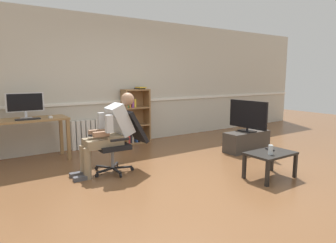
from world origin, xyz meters
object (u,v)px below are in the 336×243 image
Objects in this scene: imac_monitor at (25,103)px; computer_mouse at (50,117)px; office_chair at (122,138)px; drinking_glass at (271,150)px; tv_stand at (247,141)px; bookshelf at (134,117)px; tv_screen at (248,115)px; radiator at (93,134)px; spare_remote at (270,149)px; person_seated at (110,131)px; coffee_table at (270,156)px; computer_desk at (30,125)px; keyboard at (28,119)px.

imac_monitor reaches higher than computer_mouse.
office_chair is 7.01× the size of drinking_glass.
tv_stand is (3.69, -1.65, -0.82)m from imac_monitor.
bookshelf is at bearing 128.98° from tv_stand.
bookshelf is 1.40× the size of tv_screen.
tv_screen reaches higher than radiator.
office_chair is at bearing -33.14° from spare_remote.
person_seated is 1.75× the size of coffee_table.
keyboard is at bearing -107.73° from computer_desk.
computer_mouse is 3.65m from tv_screen.
coffee_table is (1.62, -1.52, -0.19)m from office_chair.
bookshelf is at bearing 11.18° from keyboard.
imac_monitor reaches higher than keyboard.
tv_screen is at bearing 86.35° from person_seated.
radiator reaches higher than coffee_table.
imac_monitor is 5.99× the size of computer_mouse.
office_chair is at bearing 136.84° from coffee_table.
bookshelf reaches higher than office_chair.
person_seated is 1.38× the size of tv_screen.
person_seated is (0.58, -1.19, -0.12)m from computer_mouse.
computer_desk is 8.09× the size of spare_remote.
tv_screen is 1.62m from coffee_table.
keyboard is at bearing 158.82° from tv_stand.
keyboard reaches higher than spare_remote.
office_chair is (0.77, -1.19, -0.25)m from computer_mouse.
tv_stand is (2.76, -0.27, -0.46)m from person_seated.
coffee_table is at bearing -79.87° from bookshelf.
imac_monitor reaches higher than coffee_table.
tv_screen is at bearing 86.08° from office_chair.
coffee_table is 0.18m from drinking_glass.
person_seated is at bearing -101.31° from radiator.
imac_monitor reaches higher than spare_remote.
drinking_glass reaches higher than spare_remote.
tv_stand is (3.70, -1.43, -0.57)m from keyboard.
imac_monitor is at bearing -174.35° from bookshelf.
spare_remote is at bearing 52.24° from office_chair.
bookshelf is at bearing 7.78° from computer_desk.
imac_monitor is 4.13m from tv_stand.
imac_monitor reaches higher than tv_stand.
tv_stand is at bearing 86.08° from office_chair.
coffee_table is (2.75, -2.69, -0.44)m from keyboard.
computer_mouse is at bearing -29.51° from imac_monitor.
keyboard is 4.01m from tv_stand.
office_chair is 2.20m from drinking_glass.
person_seated is at bearing -128.07° from bookshelf.
computer_mouse is at bearing 131.43° from coffee_table.
computer_mouse is 3.64m from spare_remote.
bookshelf is (2.15, 0.29, -0.05)m from computer_desk.
computer_mouse is at bearing -145.11° from office_chair.
computer_desk is 0.98× the size of bookshelf.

